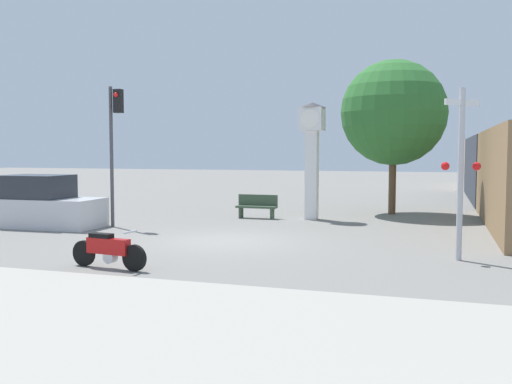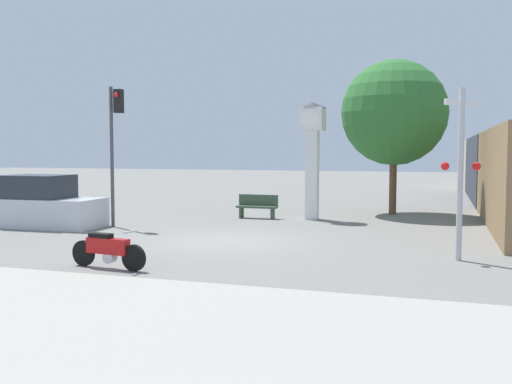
{
  "view_description": "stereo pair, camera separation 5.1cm",
  "coord_description": "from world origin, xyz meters",
  "px_view_note": "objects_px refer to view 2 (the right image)",
  "views": [
    {
      "loc": [
        5.89,
        -15.44,
        2.62
      ],
      "look_at": [
        0.78,
        0.52,
        1.42
      ],
      "focal_mm": 40.0,
      "sensor_mm": 36.0,
      "label": 1
    },
    {
      "loc": [
        5.94,
        -15.43,
        2.62
      ],
      "look_at": [
        0.78,
        0.52,
        1.42
      ],
      "focal_mm": 40.0,
      "sensor_mm": 36.0,
      "label": 2
    }
  ],
  "objects_px": {
    "railroad_crossing_signal": "(461,167)",
    "parked_car": "(41,205)",
    "bench": "(257,206)",
    "street_tree": "(394,113)",
    "motorcycle": "(108,250)",
    "freight_train": "(498,168)",
    "traffic_light": "(115,132)",
    "clock_tower": "(312,142)"
  },
  "relations": [
    {
      "from": "motorcycle",
      "to": "freight_train",
      "type": "relative_size",
      "value": 0.06
    },
    {
      "from": "clock_tower",
      "to": "railroad_crossing_signal",
      "type": "relative_size",
      "value": 1.09
    },
    {
      "from": "motorcycle",
      "to": "parked_car",
      "type": "relative_size",
      "value": 0.47
    },
    {
      "from": "motorcycle",
      "to": "bench",
      "type": "xyz_separation_m",
      "value": [
        0.25,
        10.17,
        0.07
      ]
    },
    {
      "from": "freight_train",
      "to": "parked_car",
      "type": "distance_m",
      "value": 23.23
    },
    {
      "from": "traffic_light",
      "to": "street_tree",
      "type": "xyz_separation_m",
      "value": [
        8.78,
        7.09,
        0.91
      ]
    },
    {
      "from": "street_tree",
      "to": "clock_tower",
      "type": "bearing_deg",
      "value": -135.33
    },
    {
      "from": "motorcycle",
      "to": "railroad_crossing_signal",
      "type": "height_order",
      "value": "railroad_crossing_signal"
    },
    {
      "from": "freight_train",
      "to": "traffic_light",
      "type": "bearing_deg",
      "value": -130.52
    },
    {
      "from": "motorcycle",
      "to": "clock_tower",
      "type": "distance_m",
      "value": 11.06
    },
    {
      "from": "motorcycle",
      "to": "parked_car",
      "type": "bearing_deg",
      "value": 145.38
    },
    {
      "from": "street_tree",
      "to": "freight_train",
      "type": "bearing_deg",
      "value": 61.34
    },
    {
      "from": "traffic_light",
      "to": "railroad_crossing_signal",
      "type": "height_order",
      "value": "traffic_light"
    },
    {
      "from": "street_tree",
      "to": "railroad_crossing_signal",
      "type": "bearing_deg",
      "value": -76.8
    },
    {
      "from": "railroad_crossing_signal",
      "to": "parked_car",
      "type": "height_order",
      "value": "railroad_crossing_signal"
    },
    {
      "from": "motorcycle",
      "to": "bench",
      "type": "relative_size",
      "value": 1.25
    },
    {
      "from": "street_tree",
      "to": "parked_car",
      "type": "relative_size",
      "value": 1.5
    },
    {
      "from": "freight_train",
      "to": "bench",
      "type": "bearing_deg",
      "value": -129.21
    },
    {
      "from": "motorcycle",
      "to": "freight_train",
      "type": "bearing_deg",
      "value": 72.76
    },
    {
      "from": "railroad_crossing_signal",
      "to": "street_tree",
      "type": "height_order",
      "value": "street_tree"
    },
    {
      "from": "railroad_crossing_signal",
      "to": "parked_car",
      "type": "bearing_deg",
      "value": 171.31
    },
    {
      "from": "parked_car",
      "to": "street_tree",
      "type": "bearing_deg",
      "value": 33.0
    },
    {
      "from": "freight_train",
      "to": "parked_car",
      "type": "xyz_separation_m",
      "value": [
        -16.18,
        -16.64,
        -0.95
      ]
    },
    {
      "from": "bench",
      "to": "street_tree",
      "type": "bearing_deg",
      "value": 32.33
    },
    {
      "from": "street_tree",
      "to": "bench",
      "type": "distance_m",
      "value": 6.91
    },
    {
      "from": "freight_train",
      "to": "railroad_crossing_signal",
      "type": "distance_m",
      "value": 18.91
    },
    {
      "from": "motorcycle",
      "to": "bench",
      "type": "height_order",
      "value": "bench"
    },
    {
      "from": "traffic_light",
      "to": "railroad_crossing_signal",
      "type": "distance_m",
      "value": 11.49
    },
    {
      "from": "bench",
      "to": "clock_tower",
      "type": "bearing_deg",
      "value": 8.94
    },
    {
      "from": "railroad_crossing_signal",
      "to": "freight_train",
      "type": "bearing_deg",
      "value": 82.34
    },
    {
      "from": "motorcycle",
      "to": "clock_tower",
      "type": "height_order",
      "value": "clock_tower"
    },
    {
      "from": "traffic_light",
      "to": "parked_car",
      "type": "xyz_separation_m",
      "value": [
        -2.56,
        -0.71,
        -2.54
      ]
    },
    {
      "from": "clock_tower",
      "to": "parked_car",
      "type": "xyz_separation_m",
      "value": [
        -8.52,
        -5.01,
        -2.21
      ]
    },
    {
      "from": "street_tree",
      "to": "bench",
      "type": "relative_size",
      "value": 3.99
    },
    {
      "from": "motorcycle",
      "to": "parked_car",
      "type": "xyz_separation_m",
      "value": [
        -6.17,
        5.49,
        0.33
      ]
    },
    {
      "from": "freight_train",
      "to": "street_tree",
      "type": "height_order",
      "value": "street_tree"
    },
    {
      "from": "motorcycle",
      "to": "bench",
      "type": "distance_m",
      "value": 10.18
    },
    {
      "from": "clock_tower",
      "to": "freight_train",
      "type": "xyz_separation_m",
      "value": [
        7.65,
        11.63,
        -1.26
      ]
    },
    {
      "from": "railroad_crossing_signal",
      "to": "bench",
      "type": "height_order",
      "value": "railroad_crossing_signal"
    },
    {
      "from": "clock_tower",
      "to": "freight_train",
      "type": "distance_m",
      "value": 13.98
    },
    {
      "from": "bench",
      "to": "motorcycle",
      "type": "bearing_deg",
      "value": -91.42
    },
    {
      "from": "motorcycle",
      "to": "traffic_light",
      "type": "height_order",
      "value": "traffic_light"
    }
  ]
}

